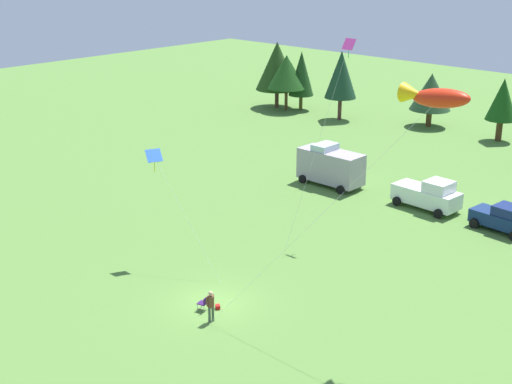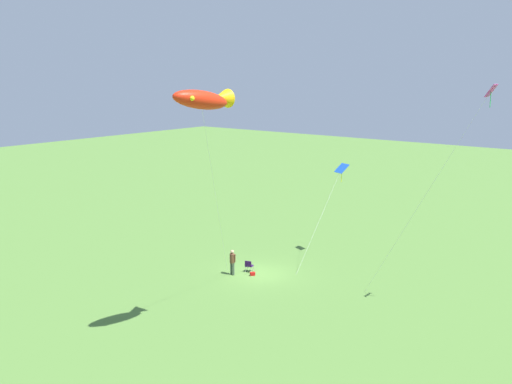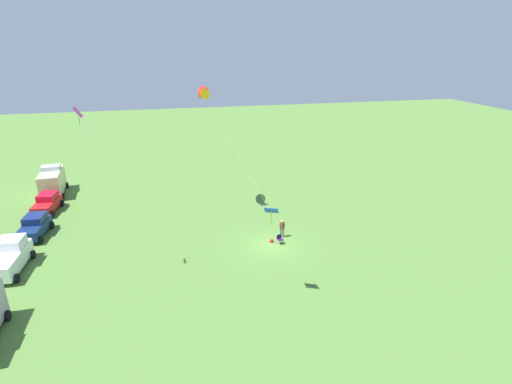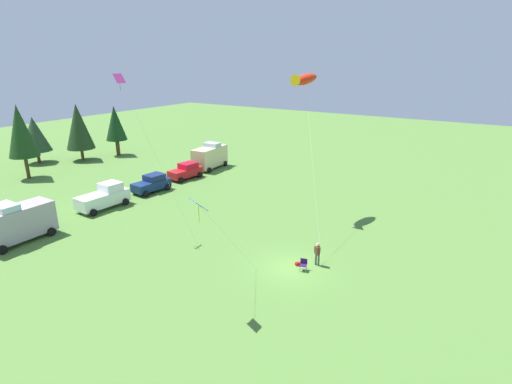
# 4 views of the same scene
# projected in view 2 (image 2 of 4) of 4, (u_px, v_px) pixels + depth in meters

# --- Properties ---
(ground_plane) EXTENTS (160.00, 160.00, 0.00)m
(ground_plane) POSITION_uv_depth(u_px,v_px,m) (261.00, 274.00, 40.76)
(ground_plane) COLOR #507B34
(person_kite_flyer) EXTENTS (0.38, 0.52, 1.74)m
(person_kite_flyer) POSITION_uv_depth(u_px,v_px,m) (232.00, 260.00, 40.36)
(person_kite_flyer) COLOR #435243
(person_kite_flyer) RESTS_ON ground
(folding_chair) EXTENTS (0.59, 0.59, 0.82)m
(folding_chair) POSITION_uv_depth(u_px,v_px,m) (249.00, 265.00, 41.01)
(folding_chair) COLOR #291046
(folding_chair) RESTS_ON ground
(backpack_on_grass) EXTENTS (0.39, 0.36, 0.22)m
(backpack_on_grass) POSITION_uv_depth(u_px,v_px,m) (253.00, 274.00, 40.40)
(backpack_on_grass) COLOR red
(backpack_on_grass) RESTS_ON ground
(kite_large_fish) EXTENTS (10.50, 6.85, 12.87)m
(kite_large_fish) POSITION_uv_depth(u_px,v_px,m) (206.00, 100.00, 28.03)
(kite_large_fish) COLOR red
(kite_large_fish) RESTS_ON ground
(kite_diamond_blue) EXTENTS (6.23, 1.13, 6.89)m
(kite_diamond_blue) POSITION_uv_depth(u_px,v_px,m) (341.00, 171.00, 43.69)
(kite_diamond_blue) COLOR blue
(kite_diamond_blue) RESTS_ON ground
(kite_diamond_rainbow) EXTENTS (0.88, 6.90, 12.88)m
(kite_diamond_rainbow) POSITION_uv_depth(u_px,v_px,m) (484.00, 102.00, 31.53)
(kite_diamond_rainbow) COLOR #D2399B
(kite_diamond_rainbow) RESTS_ON ground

